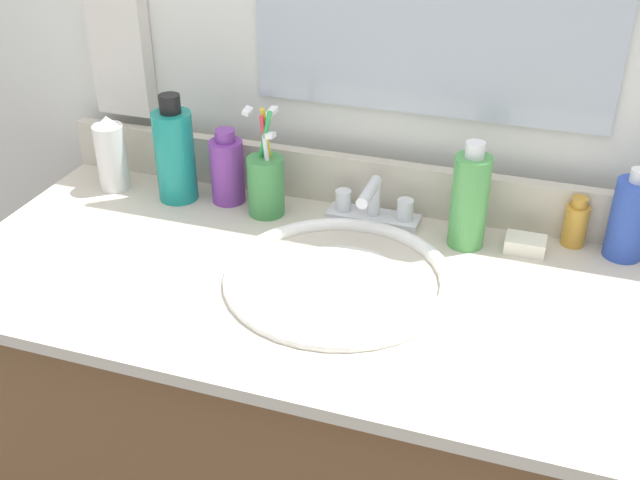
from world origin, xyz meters
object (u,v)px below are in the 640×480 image
at_px(bottle_cream_purple, 227,169).
at_px(bottle_oil_amber, 576,223).
at_px(bottle_shampoo_blue, 630,218).
at_px(bottle_mouthwash_teal, 175,154).
at_px(hand_towel, 122,56).
at_px(bottle_toner_green, 470,200).
at_px(cup_green, 266,183).
at_px(faucet, 373,207).
at_px(soap_bar, 525,244).
at_px(bottle_lotion_white, 111,155).

relative_size(bottle_cream_purple, bottle_oil_amber, 1.61).
bearing_deg(bottle_shampoo_blue, bottle_mouthwash_teal, -176.63).
distance_m(hand_towel, bottle_toner_green, 0.69).
bearing_deg(cup_green, faucet, 8.52).
distance_m(faucet, bottle_oil_amber, 0.33).
relative_size(faucet, soap_bar, 2.50).
bearing_deg(bottle_shampoo_blue, hand_towel, 176.35).
bearing_deg(cup_green, soap_bar, 1.66).
xyz_separation_m(bottle_oil_amber, cup_green, (-0.52, -0.06, 0.02)).
relative_size(bottle_oil_amber, bottle_mouthwash_teal, 0.43).
height_order(faucet, bottle_oil_amber, bottle_oil_amber).
height_order(faucet, soap_bar, faucet).
bearing_deg(hand_towel, bottle_mouthwash_teal, -34.60).
xyz_separation_m(hand_towel, bottle_mouthwash_teal, (0.15, -0.10, -0.13)).
height_order(bottle_cream_purple, cup_green, cup_green).
relative_size(faucet, bottle_oil_amber, 1.88).
xyz_separation_m(cup_green, soap_bar, (0.44, 0.01, -0.05)).
height_order(faucet, bottle_lotion_white, bottle_lotion_white).
distance_m(bottle_lotion_white, bottle_cream_purple, 0.22).
distance_m(bottle_cream_purple, cup_green, 0.09).
distance_m(faucet, bottle_cream_purple, 0.27).
height_order(faucet, bottle_shampoo_blue, bottle_shampoo_blue).
bearing_deg(faucet, bottle_shampoo_blue, 2.78).
distance_m(bottle_toner_green, soap_bar, 0.12).
relative_size(hand_towel, bottle_toner_green, 1.22).
relative_size(bottle_cream_purple, cup_green, 0.70).
relative_size(hand_towel, faucet, 1.38).
bearing_deg(bottle_lotion_white, faucet, 2.99).
distance_m(bottle_lotion_white, cup_green, 0.31).
bearing_deg(bottle_lotion_white, cup_green, -0.39).
xyz_separation_m(faucet, soap_bar, (0.26, -0.01, -0.02)).
xyz_separation_m(bottle_oil_amber, soap_bar, (-0.07, -0.05, -0.03)).
xyz_separation_m(bottle_lotion_white, bottle_cream_purple, (0.22, 0.02, -0.00)).
height_order(bottle_oil_amber, soap_bar, bottle_oil_amber).
xyz_separation_m(hand_towel, bottle_lotion_white, (0.02, -0.10, -0.15)).
relative_size(bottle_shampoo_blue, soap_bar, 2.37).
xyz_separation_m(faucet, bottle_cream_purple, (-0.27, -0.01, 0.03)).
bearing_deg(bottle_oil_amber, bottle_lotion_white, -175.95).
bearing_deg(bottle_shampoo_blue, bottle_oil_amber, 170.53).
bearing_deg(bottle_mouthwash_teal, bottle_toner_green, 0.28).
bearing_deg(bottle_mouthwash_teal, bottle_oil_amber, 4.79).
xyz_separation_m(hand_towel, bottle_oil_amber, (0.84, -0.05, -0.18)).
bearing_deg(bottle_cream_purple, bottle_shampoo_blue, 2.22).
height_order(bottle_toner_green, bottle_oil_amber, bottle_toner_green).
bearing_deg(bottle_toner_green, bottle_oil_amber, 18.28).
height_order(bottle_lotion_white, soap_bar, bottle_lotion_white).
bearing_deg(bottle_cream_purple, soap_bar, -0.93).
distance_m(hand_towel, bottle_lotion_white, 0.19).
height_order(hand_towel, bottle_oil_amber, hand_towel).
xyz_separation_m(bottle_cream_purple, bottle_mouthwash_teal, (-0.09, -0.02, 0.03)).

